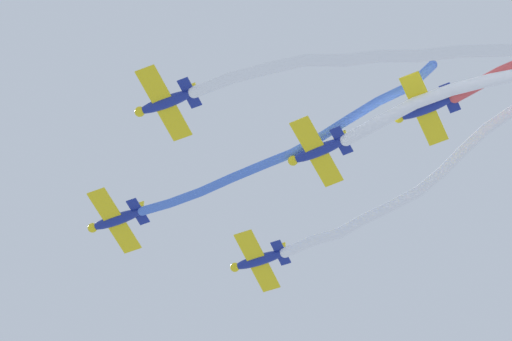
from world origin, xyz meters
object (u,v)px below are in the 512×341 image
at_px(airplane_slot, 317,151).
at_px(airplane_trail, 425,108).
at_px(airplane_right_wing, 258,260).
at_px(airplane_left_wing, 165,102).
at_px(airplane_lead, 115,220).

relative_size(airplane_slot, airplane_trail, 1.00).
xyz_separation_m(airplane_right_wing, airplane_trail, (13.28, -11.06, 0.10)).
bearing_deg(airplane_right_wing, airplane_left_wing, 88.20).
distance_m(airplane_slot, airplane_trail, 7.75).
bearing_deg(airplane_trail, airplane_slot, 1.57).
distance_m(airplane_left_wing, airplane_slot, 10.94).
bearing_deg(airplane_trail, airplane_right_wing, -24.96).
bearing_deg(airplane_lead, airplane_left_wing, 134.49).
xyz_separation_m(airplane_lead, airplane_trail, (22.58, -5.31, 0.40)).
distance_m(airplane_left_wing, airplane_trail, 17.31).
xyz_separation_m(airplane_lead, airplane_left_wing, (5.76, -9.30, -0.40)).
relative_size(airplane_right_wing, airplane_slot, 1.00).
bearing_deg(airplane_slot, airplane_trail, -177.10).
bearing_deg(airplane_trail, airplane_lead, 1.59).
xyz_separation_m(airplane_slot, airplane_trail, (7.53, -1.77, 0.60)).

